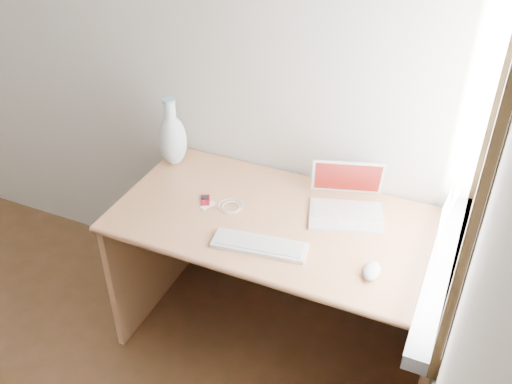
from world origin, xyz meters
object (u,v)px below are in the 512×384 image
at_px(vase, 172,138).
at_px(external_keyboard, 260,245).
at_px(laptop, 349,203).
at_px(desk, 288,247).

bearing_deg(vase, external_keyboard, -32.99).
bearing_deg(external_keyboard, laptop, 46.50).
xyz_separation_m(desk, vase, (-0.64, 0.12, 0.35)).
bearing_deg(laptop, vase, 160.32).
relative_size(desk, laptop, 4.03).
xyz_separation_m(desk, laptop, (0.24, 0.08, 0.26)).
xyz_separation_m(desk, external_keyboard, (-0.02, -0.28, 0.23)).
height_order(laptop, vase, vase).
bearing_deg(external_keyboard, vase, 138.79).
xyz_separation_m(laptop, external_keyboard, (-0.26, -0.36, -0.04)).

